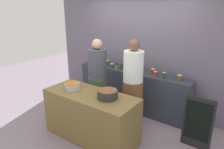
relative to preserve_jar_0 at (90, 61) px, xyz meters
name	(u,v)px	position (x,y,z in m)	size (l,w,h in m)	color
ground	(102,129)	(1.21, -1.07, -0.98)	(12.00, 12.00, 0.00)	gray
storefront_wall	(140,44)	(1.21, 0.38, 0.52)	(4.80, 0.12, 3.00)	slate
display_shelf	(131,90)	(1.21, 0.03, -0.52)	(2.70, 0.36, 0.93)	#313846
prep_table	(91,116)	(1.21, -1.37, -0.54)	(1.70, 0.70, 0.87)	brown
preserve_jar_0	(90,61)	(0.00, 0.00, 0.00)	(0.09, 0.09, 0.10)	orange
preserve_jar_1	(95,61)	(0.13, 0.05, 0.01)	(0.08, 0.08, 0.12)	#4D1E5E
preserve_jar_2	(97,62)	(0.25, -0.04, 0.01)	(0.07, 0.07, 0.13)	#3C5838
preserve_jar_3	(102,64)	(0.40, -0.02, 0.00)	(0.07, 0.07, 0.11)	#375C36
preserve_jar_4	(107,63)	(0.51, 0.07, 0.02)	(0.08, 0.08, 0.14)	#2E5425
preserve_jar_5	(112,66)	(0.71, -0.01, 0.00)	(0.08, 0.08, 0.10)	#2E4E28
preserve_jar_6	(117,66)	(0.84, -0.02, 0.01)	(0.08, 0.08, 0.12)	olive
preserve_jar_7	(122,67)	(0.95, 0.02, 0.00)	(0.07, 0.07, 0.11)	#1F5B2A
preserve_jar_8	(128,67)	(1.09, 0.08, 0.02)	(0.09, 0.09, 0.14)	gold
preserve_jar_9	(136,70)	(1.33, 0.01, 0.00)	(0.08, 0.08, 0.11)	#335635
preserve_jar_10	(141,71)	(1.48, -0.03, 0.01)	(0.07, 0.07, 0.13)	olive
preserve_jar_11	(153,72)	(1.70, 0.09, 0.01)	(0.08, 0.08, 0.12)	red
preserve_jar_12	(155,74)	(1.81, -0.02, 0.01)	(0.07, 0.07, 0.12)	#AC3823
preserve_jar_13	(164,76)	(2.00, -0.04, 0.02)	(0.07, 0.07, 0.14)	#274B32
preserve_jar_14	(180,78)	(2.29, 0.06, 0.00)	(0.09, 0.09, 0.11)	brown
cooking_pot_left	(72,86)	(0.81, -1.41, -0.05)	(0.28, 0.28, 0.13)	#B7B7BC
cooking_pot_center	(108,94)	(1.56, -1.33, -0.04)	(0.34, 0.34, 0.14)	#2D2D2D
cook_with_tongs	(98,83)	(0.82, -0.69, -0.21)	(0.39, 0.39, 1.70)	#4B5F43
cook_in_cap	(133,89)	(1.60, -0.59, -0.19)	(0.39, 0.39, 1.75)	brown
chalkboard_sign	(198,123)	(2.84, -0.55, -0.51)	(0.48, 0.05, 0.92)	black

